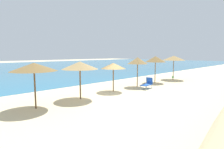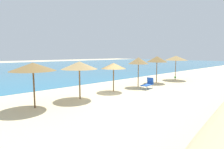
{
  "view_description": "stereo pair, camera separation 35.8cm",
  "coord_description": "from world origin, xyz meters",
  "px_view_note": "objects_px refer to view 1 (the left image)",
  "views": [
    {
      "loc": [
        -9.86,
        -9.22,
        3.09
      ],
      "look_at": [
        0.2,
        0.82,
        1.49
      ],
      "focal_mm": 29.31,
      "sensor_mm": 36.0,
      "label": 1
    },
    {
      "loc": [
        -9.6,
        -9.47,
        3.09
      ],
      "look_at": [
        0.2,
        0.82,
        1.49
      ],
      "focal_mm": 29.31,
      "sensor_mm": 36.0,
      "label": 2
    }
  ],
  "objects_px": {
    "beach_umbrella_6": "(174,58)",
    "beach_umbrella_4": "(138,61)",
    "lounge_chair_0": "(147,84)",
    "beach_umbrella_5": "(155,59)",
    "beach_umbrella_1": "(34,67)",
    "beach_umbrella_3": "(113,66)",
    "beach_ball": "(173,77)",
    "beach_umbrella_2": "(80,65)"
  },
  "relations": [
    {
      "from": "beach_umbrella_2",
      "to": "lounge_chair_0",
      "type": "distance_m",
      "value": 6.86
    },
    {
      "from": "beach_umbrella_6",
      "to": "beach_umbrella_3",
      "type": "bearing_deg",
      "value": 178.75
    },
    {
      "from": "beach_umbrella_4",
      "to": "beach_umbrella_5",
      "type": "height_order",
      "value": "beach_umbrella_5"
    },
    {
      "from": "beach_ball",
      "to": "beach_umbrella_1",
      "type": "bearing_deg",
      "value": -177.72
    },
    {
      "from": "beach_umbrella_3",
      "to": "beach_umbrella_4",
      "type": "height_order",
      "value": "beach_umbrella_4"
    },
    {
      "from": "beach_umbrella_2",
      "to": "beach_umbrella_3",
      "type": "xyz_separation_m",
      "value": [
        3.47,
        0.24,
        -0.2
      ]
    },
    {
      "from": "beach_umbrella_1",
      "to": "beach_umbrella_2",
      "type": "xyz_separation_m",
      "value": [
        3.1,
        0.04,
        -0.05
      ]
    },
    {
      "from": "beach_umbrella_4",
      "to": "beach_umbrella_2",
      "type": "bearing_deg",
      "value": -178.8
    },
    {
      "from": "beach_umbrella_6",
      "to": "lounge_chair_0",
      "type": "xyz_separation_m",
      "value": [
        -7.09,
        -1.05,
        -2.16
      ]
    },
    {
      "from": "beach_umbrella_5",
      "to": "lounge_chair_0",
      "type": "distance_m",
      "value": 4.26
    },
    {
      "from": "beach_umbrella_3",
      "to": "lounge_chair_0",
      "type": "relative_size",
      "value": 1.6
    },
    {
      "from": "beach_umbrella_4",
      "to": "beach_umbrella_5",
      "type": "distance_m",
      "value": 3.37
    },
    {
      "from": "beach_umbrella_3",
      "to": "beach_umbrella_5",
      "type": "distance_m",
      "value": 6.53
    },
    {
      "from": "beach_umbrella_6",
      "to": "beach_ball",
      "type": "distance_m",
      "value": 2.85
    },
    {
      "from": "beach_umbrella_2",
      "to": "beach_umbrella_6",
      "type": "bearing_deg",
      "value": 0.06
    },
    {
      "from": "beach_umbrella_2",
      "to": "beach_umbrella_3",
      "type": "height_order",
      "value": "beach_umbrella_2"
    },
    {
      "from": "beach_umbrella_4",
      "to": "lounge_chair_0",
      "type": "height_order",
      "value": "beach_umbrella_4"
    },
    {
      "from": "beach_umbrella_4",
      "to": "beach_umbrella_5",
      "type": "relative_size",
      "value": 0.98
    },
    {
      "from": "beach_umbrella_4",
      "to": "beach_umbrella_6",
      "type": "distance_m",
      "value": 6.99
    },
    {
      "from": "beach_umbrella_1",
      "to": "beach_umbrella_5",
      "type": "distance_m",
      "value": 13.09
    },
    {
      "from": "beach_umbrella_2",
      "to": "lounge_chair_0",
      "type": "xyz_separation_m",
      "value": [
        6.52,
        -1.04,
        -1.88
      ]
    },
    {
      "from": "beach_umbrella_1",
      "to": "beach_umbrella_4",
      "type": "distance_m",
      "value": 9.72
    },
    {
      "from": "beach_umbrella_4",
      "to": "beach_ball",
      "type": "xyz_separation_m",
      "value": [
        8.26,
        0.54,
        -2.33
      ]
    },
    {
      "from": "lounge_chair_0",
      "to": "beach_umbrella_5",
      "type": "bearing_deg",
      "value": -77.07
    },
    {
      "from": "beach_umbrella_3",
      "to": "beach_umbrella_6",
      "type": "bearing_deg",
      "value": -1.25
    },
    {
      "from": "beach_umbrella_1",
      "to": "beach_umbrella_4",
      "type": "bearing_deg",
      "value": 1.06
    },
    {
      "from": "beach_umbrella_6",
      "to": "beach_umbrella_2",
      "type": "bearing_deg",
      "value": -179.94
    },
    {
      "from": "beach_umbrella_3",
      "to": "beach_umbrella_4",
      "type": "distance_m",
      "value": 3.17
    },
    {
      "from": "beach_umbrella_3",
      "to": "beach_ball",
      "type": "distance_m",
      "value": 11.59
    },
    {
      "from": "beach_umbrella_2",
      "to": "beach_umbrella_5",
      "type": "distance_m",
      "value": 9.99
    },
    {
      "from": "beach_umbrella_6",
      "to": "lounge_chair_0",
      "type": "distance_m",
      "value": 7.48
    },
    {
      "from": "beach_umbrella_3",
      "to": "lounge_chair_0",
      "type": "xyz_separation_m",
      "value": [
        3.05,
        -1.27,
        -1.68
      ]
    },
    {
      "from": "beach_umbrella_6",
      "to": "beach_umbrella_4",
      "type": "bearing_deg",
      "value": 178.99
    },
    {
      "from": "beach_umbrella_5",
      "to": "beach_umbrella_6",
      "type": "distance_m",
      "value": 3.63
    },
    {
      "from": "beach_umbrella_1",
      "to": "beach_umbrella_6",
      "type": "relative_size",
      "value": 0.91
    },
    {
      "from": "beach_umbrella_6",
      "to": "lounge_chair_0",
      "type": "relative_size",
      "value": 1.95
    },
    {
      "from": "beach_umbrella_1",
      "to": "beach_ball",
      "type": "bearing_deg",
      "value": 2.28
    },
    {
      "from": "beach_umbrella_5",
      "to": "lounge_chair_0",
      "type": "relative_size",
      "value": 1.94
    },
    {
      "from": "beach_umbrella_2",
      "to": "beach_umbrella_4",
      "type": "relative_size",
      "value": 0.93
    },
    {
      "from": "beach_umbrella_2",
      "to": "beach_ball",
      "type": "xyz_separation_m",
      "value": [
        14.87,
        0.67,
        -2.18
      ]
    },
    {
      "from": "beach_umbrella_2",
      "to": "beach_umbrella_5",
      "type": "height_order",
      "value": "beach_umbrella_5"
    },
    {
      "from": "beach_ball",
      "to": "lounge_chair_0",
      "type": "bearing_deg",
      "value": -168.43
    }
  ]
}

